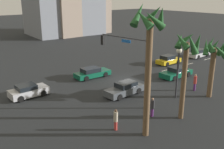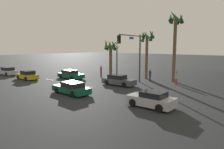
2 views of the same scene
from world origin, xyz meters
TOP-DOWN VIEW (x-y plane):
  - ground_plane at (0.00, 0.00)m, footprint 220.00×220.00m
  - lane_stripe_0 at (-18.00, 0.00)m, footprint 2.35×0.14m
  - lane_stripe_1 at (-12.70, 0.00)m, footprint 2.03×0.14m
  - lane_stripe_2 at (-7.58, 0.00)m, footprint 2.05×0.14m
  - lane_stripe_3 at (0.78, 0.00)m, footprint 1.93×0.14m
  - car_0 at (-18.01, -1.88)m, footprint 4.70×1.96m
  - car_1 at (3.14, 3.33)m, footprint 4.55×1.95m
  - car_2 at (-10.37, -2.06)m, footprint 4.00×1.84m
  - car_3 at (11.38, -2.46)m, footprint 3.95×2.02m
  - car_4 at (-6.14, 2.82)m, footprint 4.55×1.97m
  - car_5 at (2.49, -3.76)m, footprint 4.72×2.02m
  - traffic_signal at (4.12, 5.21)m, footprint 1.07×5.99m
  - streetlamp at (-0.40, 7.30)m, footprint 0.56×0.56m
  - pedestrian_0 at (4.64, 8.71)m, footprint 0.37×0.37m
  - pedestrian_1 at (-3.73, 7.23)m, footprint 0.42×0.42m
  - pedestrian_2 at (8.65, 8.59)m, footprint 0.48×0.48m
  - palm_tree_0 at (-3.43, 9.31)m, footprint 2.62×2.78m
  - palm_tree_1 at (7.37, 10.58)m, footprint 2.28×2.65m
  - palm_tree_2 at (2.92, 10.57)m, footprint 2.35×2.31m

SIDE VIEW (x-z plane):
  - ground_plane at x=0.00m, z-range 0.00..0.00m
  - lane_stripe_0 at x=-18.00m, z-range 0.00..0.01m
  - lane_stripe_1 at x=-12.70m, z-range 0.00..0.01m
  - lane_stripe_2 at x=-7.58m, z-range 0.00..0.01m
  - lane_stripe_3 at x=0.78m, z-range 0.00..0.01m
  - car_5 at x=2.49m, z-range -0.04..1.24m
  - car_4 at x=-6.14m, z-range -0.04..1.26m
  - car_2 at x=-10.37m, z-range -0.06..1.30m
  - car_3 at x=11.38m, z-range -0.04..1.29m
  - car_1 at x=3.14m, z-range -0.05..1.31m
  - car_0 at x=-18.01m, z-range -0.05..1.31m
  - pedestrian_0 at x=4.64m, z-range 0.05..1.78m
  - pedestrian_2 at x=8.65m, z-range 0.05..1.82m
  - pedestrian_1 at x=-3.73m, z-range 0.07..1.95m
  - streetlamp at x=-0.40m, z-range 1.13..6.38m
  - palm_tree_0 at x=-3.43m, z-range 1.38..7.60m
  - traffic_signal at x=4.12m, z-range 1.22..7.83m
  - palm_tree_2 at x=2.92m, z-range 1.80..9.32m
  - palm_tree_1 at x=7.37m, z-range 1.95..11.83m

